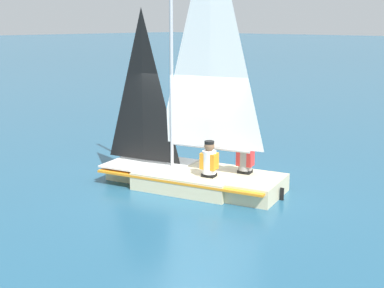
# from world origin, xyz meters

# --- Properties ---
(ground_plane) EXTENTS (260.00, 260.00, 0.00)m
(ground_plane) POSITION_xyz_m (0.00, 0.00, 0.00)
(ground_plane) COLOR #235675
(sailboat_main) EXTENTS (4.31, 2.69, 6.01)m
(sailboat_main) POSITION_xyz_m (-0.01, -0.00, 0.79)
(sailboat_main) COLOR beige
(sailboat_main) RESTS_ON ground_plane
(sailor_helm) EXTENTS (0.40, 0.37, 1.16)m
(sailor_helm) POSITION_xyz_m (-0.62, 0.13, 0.63)
(sailor_helm) COLOR black
(sailor_helm) RESTS_ON ground_plane
(sailor_crew) EXTENTS (0.40, 0.37, 1.16)m
(sailor_crew) POSITION_xyz_m (-1.02, -0.61, 0.63)
(sailor_crew) COLOR black
(sailor_crew) RESTS_ON ground_plane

